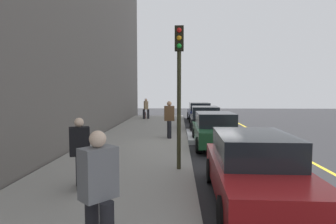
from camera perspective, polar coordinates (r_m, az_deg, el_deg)
name	(u,v)px	position (r m, az deg, el deg)	size (l,w,h in m)	color
ground_plane	(210,145)	(13.16, 8.43, -6.64)	(56.00, 56.00, 0.00)	#28282B
sidewalk	(138,143)	(13.20, -6.04, -6.25)	(28.00, 4.60, 0.15)	gray
lane_stripe_centre	(281,146)	(13.87, 21.77, -6.32)	(28.00, 0.14, 0.01)	gold
snow_bank_curb	(192,136)	(15.06, 4.94, -4.81)	(4.03, 0.56, 0.22)	white
parked_car_navy	(199,112)	(23.66, 6.36, 0.03)	(4.25, 1.97, 1.51)	black
parked_car_black	(205,119)	(17.78, 7.51, -1.35)	(4.16, 1.99, 1.51)	black
parked_car_green	(215,130)	(12.75, 9.53, -3.55)	(4.14, 1.92, 1.51)	black
parked_car_red	(254,168)	(6.66, 17.05, -10.81)	(4.44, 1.99, 1.51)	black
pedestrian_black_coat	(80,151)	(7.09, -17.39, -7.48)	(0.53, 0.53, 1.69)	black
pedestrian_brown_coat	(169,118)	(14.03, 0.25, -1.28)	(0.60, 0.52, 1.83)	black
pedestrian_grey_coat	(99,190)	(4.15, -13.81, -15.10)	(0.56, 0.55, 1.78)	black
pedestrian_tan_coat	(146,108)	(23.82, -4.46, 0.81)	(0.53, 0.54, 1.71)	black
traffic_light_pole	(179,73)	(8.31, 2.25, 7.83)	(0.35, 0.26, 4.18)	#2D2D19
rolling_suitcase	(144,115)	(24.36, -4.79, -0.63)	(0.34, 0.22, 0.89)	#471E19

